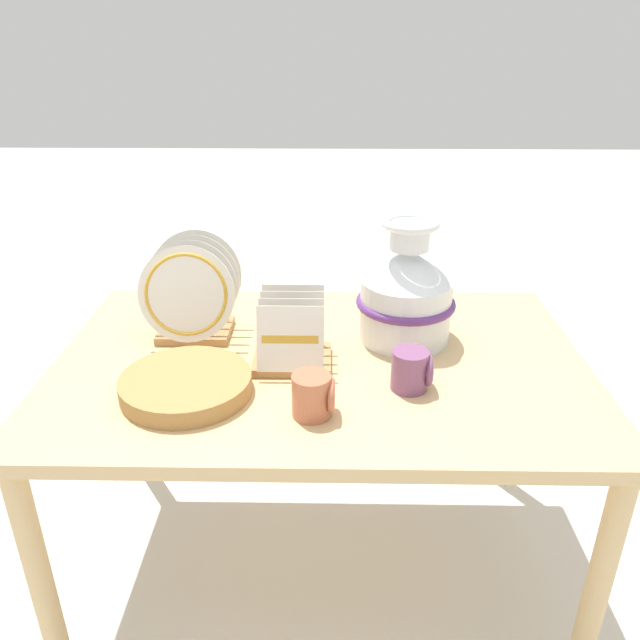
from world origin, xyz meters
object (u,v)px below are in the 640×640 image
(dish_rack_square_plates, at_px, (292,343))
(mug_terracotta_glaze, at_px, (314,395))
(mug_plum_glaze, at_px, (412,370))
(ceramic_vase, at_px, (406,291))
(dish_rack_round_plates, at_px, (192,297))
(wicker_charger_stack, at_px, (186,385))

(dish_rack_square_plates, bearing_deg, mug_terracotta_glaze, -75.26)
(mug_plum_glaze, height_order, mug_terracotta_glaze, same)
(dish_rack_square_plates, xyz_separation_m, mug_terracotta_glaze, (0.06, -0.23, -0.01))
(mug_plum_glaze, xyz_separation_m, mug_terracotta_glaze, (-0.23, -0.12, 0.00))
(ceramic_vase, xyz_separation_m, mug_terracotta_glaze, (-0.24, -0.38, -0.09))
(dish_rack_square_plates, bearing_deg, dish_rack_round_plates, 151.58)
(wicker_charger_stack, relative_size, mug_plum_glaze, 3.10)
(mug_plum_glaze, bearing_deg, ceramic_vase, 87.74)
(ceramic_vase, height_order, dish_rack_round_plates, ceramic_vase)
(ceramic_vase, height_order, dish_rack_square_plates, ceramic_vase)
(dish_rack_round_plates, distance_m, mug_terracotta_glaze, 0.52)
(dish_rack_square_plates, distance_m, wicker_charger_stack, 0.28)
(wicker_charger_stack, height_order, mug_plum_glaze, mug_plum_glaze)
(dish_rack_round_plates, bearing_deg, mug_terracotta_glaze, -48.33)
(dish_rack_round_plates, relative_size, dish_rack_square_plates, 1.39)
(wicker_charger_stack, bearing_deg, dish_rack_square_plates, 31.34)
(dish_rack_round_plates, bearing_deg, wicker_charger_stack, -82.53)
(dish_rack_round_plates, distance_m, dish_rack_square_plates, 0.32)
(mug_terracotta_glaze, bearing_deg, dish_rack_square_plates, 104.74)
(ceramic_vase, bearing_deg, mug_plum_glaze, -92.26)
(mug_terracotta_glaze, bearing_deg, ceramic_vase, 57.83)
(wicker_charger_stack, xyz_separation_m, mug_plum_glaze, (0.53, 0.03, 0.03))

